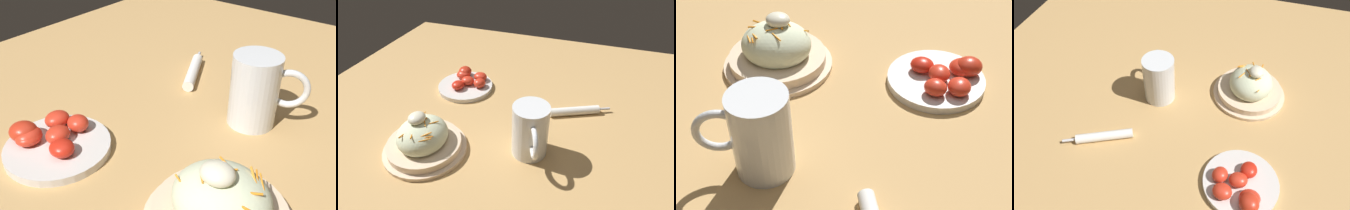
% 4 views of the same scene
% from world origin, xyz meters
% --- Properties ---
extents(ground_plane, '(1.43, 1.43, 0.00)m').
position_xyz_m(ground_plane, '(0.00, 0.00, 0.00)').
color(ground_plane, tan).
extents(salad_plate, '(0.22, 0.22, 0.11)m').
position_xyz_m(salad_plate, '(0.13, -0.19, 0.04)').
color(salad_plate, beige).
rests_on(salad_plate, ground_plane).
extents(beer_mug, '(0.14, 0.09, 0.14)m').
position_xyz_m(beer_mug, '(0.04, 0.07, 0.06)').
color(beer_mug, white).
rests_on(beer_mug, ground_plane).
extents(napkin_roll, '(0.10, 0.18, 0.03)m').
position_xyz_m(napkin_roll, '(-0.16, 0.16, 0.01)').
color(napkin_roll, white).
rests_on(napkin_roll, ground_plane).
extents(tomato_plate, '(0.19, 0.19, 0.05)m').
position_xyz_m(tomato_plate, '(-0.20, -0.22, 0.02)').
color(tomato_plate, silver).
rests_on(tomato_plate, ground_plane).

